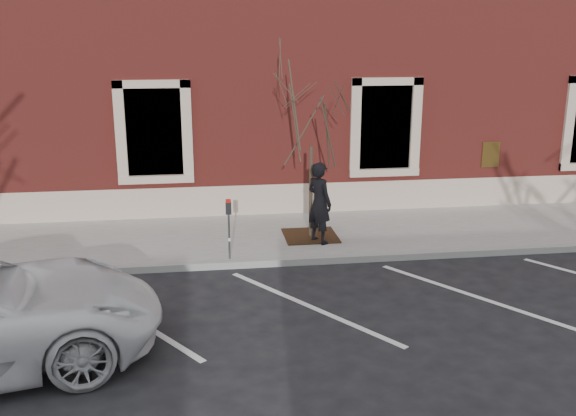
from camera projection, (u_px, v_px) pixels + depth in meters
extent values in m
plane|color=#28282B|center=(292.00, 264.00, 13.82)|extent=(120.00, 120.00, 0.00)
cube|color=beige|center=(281.00, 236.00, 15.47)|extent=(40.00, 3.50, 0.15)
cube|color=#9E9E99|center=(292.00, 262.00, 13.75)|extent=(40.00, 0.12, 0.15)
cube|color=maroon|center=(257.00, 59.00, 20.15)|extent=(40.00, 8.50, 8.00)
cube|color=#BEA691|center=(273.00, 199.00, 17.04)|extent=(40.00, 0.06, 0.80)
cube|color=black|center=(155.00, 131.00, 16.26)|extent=(1.40, 0.30, 2.20)
cube|color=#BEA691|center=(157.00, 179.00, 16.42)|extent=(1.90, 0.20, 0.20)
cube|color=black|center=(384.00, 127.00, 17.06)|extent=(1.40, 0.30, 2.20)
cube|color=#BEA691|center=(384.00, 172.00, 17.22)|extent=(1.90, 0.20, 0.20)
imported|color=black|center=(319.00, 203.00, 14.55)|extent=(0.75, 0.82, 1.88)
cylinder|color=#595B60|center=(229.00, 237.00, 13.58)|extent=(0.04, 0.04, 1.00)
cube|color=black|center=(228.00, 208.00, 13.42)|extent=(0.12, 0.09, 0.26)
cube|color=red|center=(228.00, 201.00, 13.37)|extent=(0.11, 0.09, 0.06)
cube|color=white|center=(229.00, 240.00, 13.55)|extent=(0.05, 0.00, 0.07)
cube|color=#372111|center=(310.00, 236.00, 15.22)|extent=(1.24, 1.24, 0.03)
cylinder|color=#413427|center=(311.00, 192.00, 14.94)|extent=(0.08, 0.08, 2.16)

